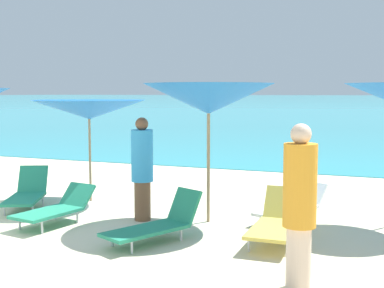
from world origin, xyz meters
name	(u,v)px	position (x,y,z in m)	size (l,w,h in m)	color
ground_plane	(174,163)	(0.00, 10.00, -0.15)	(50.00, 100.00, 0.30)	beige
ocean_water	(382,98)	(0.00, 228.39, 0.01)	(650.00, 440.00, 0.02)	#2DADBC
umbrella_5	(89,110)	(1.13, 3.24, 1.86)	(2.50, 2.50, 2.05)	#9E7F59
umbrella_6	(209,99)	(3.93, 2.53, 2.09)	(2.23, 2.23, 2.35)	#9E7F59
lounge_chair_1	(277,221)	(5.28, 1.78, 0.31)	(0.65, 1.57, 0.72)	#D8BF4C
lounge_chair_3	(27,193)	(0.38, 2.20, 0.30)	(1.15, 1.58, 0.74)	#268C66
lounge_chair_4	(157,223)	(3.63, 1.15, 0.27)	(1.14, 1.64, 0.71)	#268C66
lounge_chair_7	(56,208)	(1.63, 1.41, 0.28)	(0.83, 1.52, 0.60)	#268C66
lounge_chair_11	(292,206)	(5.25, 3.17, 0.25)	(1.07, 1.73, 0.56)	white
beachgoer_0	(300,203)	(5.91, 0.05, 0.98)	(0.37, 0.37, 1.86)	beige
beachgoer_1	(142,167)	(2.84, 2.21, 0.93)	(0.38, 0.38, 1.78)	brown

